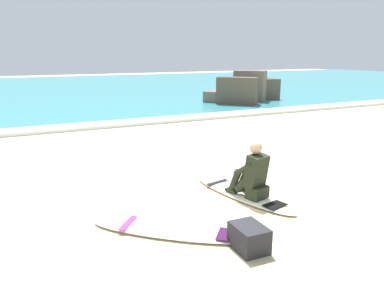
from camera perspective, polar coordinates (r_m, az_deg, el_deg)
ground_plane at (r=6.04m, az=2.78°, el=-8.57°), size 80.00×80.00×0.00m
sea at (r=26.38m, az=-20.23°, el=8.76°), size 80.00×28.00×0.10m
breaking_foam at (r=12.94m, az=-13.56°, el=3.93°), size 80.00×0.90×0.11m
surfboard_main at (r=6.57m, az=7.59°, el=-6.39°), size 0.98×2.33×0.08m
surfer_seated at (r=6.29m, az=9.10°, el=-3.55°), size 0.51×0.76×0.95m
surfboard_spare_near at (r=5.26m, az=-2.94°, el=-11.87°), size 2.12×1.90×0.08m
rock_outcrop_distant at (r=18.97m, az=8.40°, el=9.23°), size 4.29×3.30×1.56m
beach_bag at (r=4.85m, az=8.63°, el=-12.78°), size 0.37×0.49×0.32m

